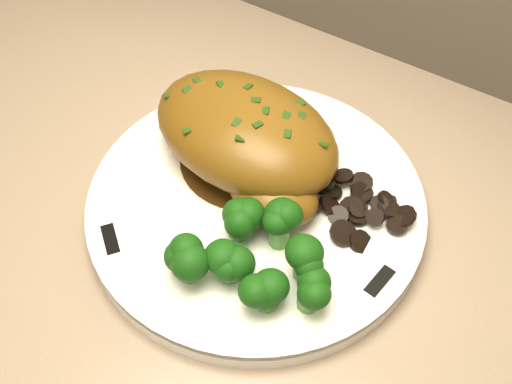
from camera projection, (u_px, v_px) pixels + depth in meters
The scene contains 8 objects.
plate at pixel (256, 206), 0.58m from camera, with size 0.30×0.30×0.02m, color white.
rim_accent_0 at pixel (380, 281), 0.52m from camera, with size 0.03×0.01×0.00m, color black.
rim_accent_1 at pixel (279, 98), 0.66m from camera, with size 0.03×0.01×0.00m, color black.
rim_accent_2 at pixel (110, 239), 0.55m from camera, with size 0.03×0.01×0.00m, color black.
gravy_pool at pixel (246, 159), 0.60m from camera, with size 0.12×0.12×0.00m, color #3A210A.
chicken_breast at pixel (249, 139), 0.57m from camera, with size 0.20×0.14×0.07m.
mushroom_pile at pixel (354, 212), 0.56m from camera, with size 0.09×0.07×0.02m.
broccoli_florets at pixel (259, 257), 0.51m from camera, with size 0.12×0.09×0.04m.
Camera 1 is at (0.39, 1.41, 1.29)m, focal length 45.00 mm.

